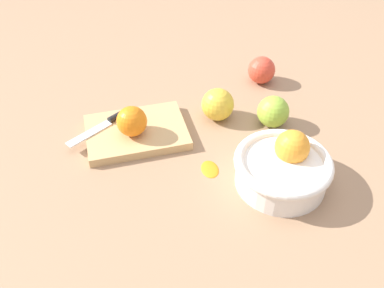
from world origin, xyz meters
The scene contains 9 objects.
ground_plane centered at (0.00, 0.00, 0.00)m, with size 2.40×2.40×0.00m, color #997556.
bowl centered at (-0.18, 0.16, 0.04)m, with size 0.19×0.19×0.11m.
cutting_board centered at (0.11, -0.02, 0.01)m, with size 0.22×0.16×0.02m, color tan.
orange_on_board centered at (0.12, 0.00, 0.05)m, with size 0.07×0.07×0.07m, color orange.
knife centered at (0.18, -0.03, 0.02)m, with size 0.13×0.11×0.01m.
apple_front_left centered at (-0.08, -0.06, 0.04)m, with size 0.08×0.08×0.08m, color gold.
apple_mid_left centered at (-0.20, -0.03, 0.04)m, with size 0.07×0.07×0.07m, color #8EB738.
apple_front_left_2 centered at (-0.21, -0.21, 0.04)m, with size 0.07×0.07×0.07m, color #D6422D.
citrus_peel centered at (-0.04, 0.11, 0.00)m, with size 0.05×0.04×0.01m, color orange.
Camera 1 is at (0.06, 0.71, 0.61)m, focal length 38.79 mm.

